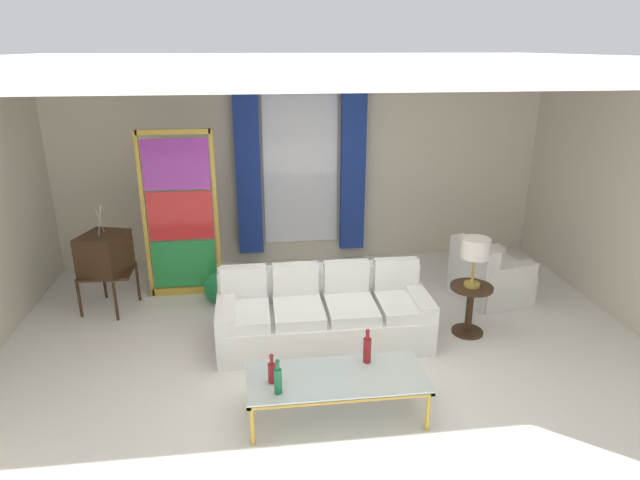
% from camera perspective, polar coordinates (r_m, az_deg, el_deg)
% --- Properties ---
extents(ground_plane, '(16.00, 16.00, 0.00)m').
position_cam_1_polar(ground_plane, '(5.93, 1.19, -12.56)').
color(ground_plane, white).
extents(wall_rear, '(8.00, 0.12, 3.00)m').
position_cam_1_polar(wall_rear, '(8.22, -1.85, 8.00)').
color(wall_rear, beige).
rests_on(wall_rear, ground).
extents(wall_right, '(0.12, 7.00, 3.00)m').
position_cam_1_polar(wall_right, '(7.29, 30.37, 3.76)').
color(wall_right, beige).
rests_on(wall_right, ground).
extents(ceiling_slab, '(8.00, 7.60, 0.04)m').
position_cam_1_polar(ceiling_slab, '(5.81, 0.21, 18.28)').
color(ceiling_slab, white).
extents(curtained_window, '(2.00, 0.17, 2.70)m').
position_cam_1_polar(curtained_window, '(8.01, -2.02, 9.45)').
color(curtained_window, white).
rests_on(curtained_window, ground).
extents(couch_white_long, '(2.34, 0.92, 0.86)m').
position_cam_1_polar(couch_white_long, '(6.20, 0.30, -7.73)').
color(couch_white_long, white).
rests_on(couch_white_long, ground).
extents(coffee_table, '(1.58, 0.66, 0.41)m').
position_cam_1_polar(coffee_table, '(4.98, 1.75, -14.32)').
color(coffee_table, silver).
rests_on(coffee_table, ground).
extents(bottle_blue_decanter, '(0.07, 0.07, 0.32)m').
position_cam_1_polar(bottle_blue_decanter, '(4.70, -4.41, -14.32)').
color(bottle_blue_decanter, '#196B3D').
rests_on(bottle_blue_decanter, coffee_table).
extents(bottle_crystal_tall, '(0.07, 0.07, 0.34)m').
position_cam_1_polar(bottle_crystal_tall, '(5.10, 4.94, -11.24)').
color(bottle_crystal_tall, maroon).
rests_on(bottle_crystal_tall, coffee_table).
extents(bottle_amber_squat, '(0.07, 0.07, 0.28)m').
position_cam_1_polar(bottle_amber_squat, '(4.84, -5.05, -13.49)').
color(bottle_amber_squat, maroon).
rests_on(bottle_amber_squat, coffee_table).
extents(vintage_tv, '(0.66, 0.71, 1.35)m').
position_cam_1_polar(vintage_tv, '(7.22, -21.58, -1.46)').
color(vintage_tv, '#382314').
rests_on(vintage_tv, ground).
extents(armchair_white, '(0.98, 0.97, 0.80)m').
position_cam_1_polar(armchair_white, '(7.49, 17.09, -3.80)').
color(armchair_white, white).
rests_on(armchair_white, ground).
extents(stained_glass_divider, '(0.95, 0.05, 2.20)m').
position_cam_1_polar(stained_glass_divider, '(7.23, -14.33, 2.14)').
color(stained_glass_divider, gold).
rests_on(stained_glass_divider, ground).
extents(peacock_figurine, '(0.44, 0.60, 0.50)m').
position_cam_1_polar(peacock_figurine, '(7.08, -10.32, -5.23)').
color(peacock_figurine, beige).
rests_on(peacock_figurine, ground).
extents(round_side_table, '(0.48, 0.48, 0.59)m').
position_cam_1_polar(round_side_table, '(6.52, 15.37, -6.57)').
color(round_side_table, '#382314').
rests_on(round_side_table, ground).
extents(table_lamp_brass, '(0.32, 0.32, 0.57)m').
position_cam_1_polar(table_lamp_brass, '(6.26, 15.92, -1.03)').
color(table_lamp_brass, '#B29338').
rests_on(table_lamp_brass, round_side_table).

